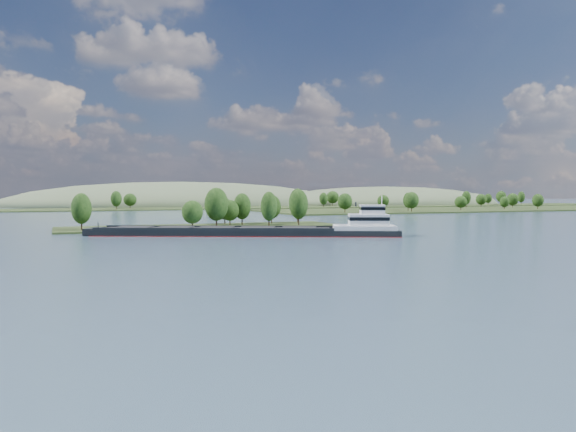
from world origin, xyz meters
name	(u,v)px	position (x,y,z in m)	size (l,w,h in m)	color
ground	(259,241)	(0.00, 120.00, 0.00)	(1800.00, 1800.00, 0.00)	#395263
tree_island	(223,215)	(7.11, 178.94, 4.29)	(100.00, 30.39, 14.93)	#202E14
right_bank	(481,208)	(230.20, 299.49, 0.93)	(320.00, 90.00, 14.16)	#202E14
back_shoreline	(144,208)	(9.70, 399.84, 0.77)	(900.00, 60.00, 14.78)	#202E14
hill_east	(387,204)	(260.00, 470.00, 0.00)	(260.00, 140.00, 36.00)	#47573B
hill_west	(184,205)	(60.00, 500.00, 0.00)	(320.00, 160.00, 44.00)	#47573B
cargo_barge	(265,230)	(8.04, 137.59, 1.57)	(87.95, 48.23, 12.42)	black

